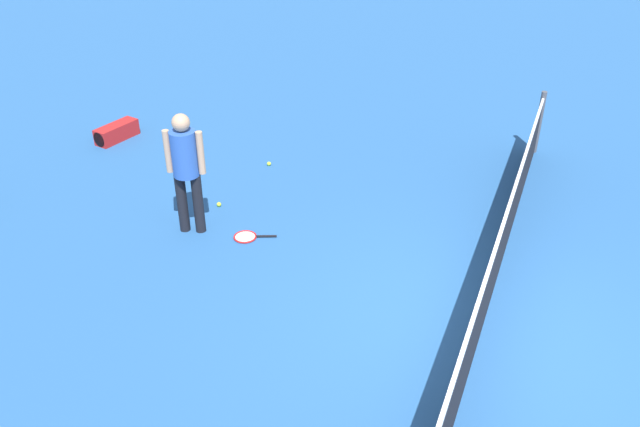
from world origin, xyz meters
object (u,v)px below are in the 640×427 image
tennis_ball_near_player (269,164)px  tennis_ball_midcourt (219,204)px  equipment_bag (115,133)px  player_near_side (186,164)px  tennis_racket_near_player (247,237)px

tennis_ball_near_player → tennis_ball_midcourt: bearing=-3.4°
tennis_ball_midcourt → equipment_bag: equipment_bag is taller
player_near_side → tennis_ball_midcourt: (-0.70, 0.00, -0.98)m
tennis_ball_midcourt → tennis_racket_near_player: bearing=52.7°
tennis_ball_near_player → tennis_ball_midcourt: same height
tennis_ball_midcourt → player_near_side: bearing=-0.1°
player_near_side → tennis_racket_near_player: bearing=98.4°
player_near_side → tennis_ball_midcourt: player_near_side is taller
tennis_racket_near_player → equipment_bag: bearing=-118.2°
player_near_side → equipment_bag: player_near_side is taller
tennis_ball_midcourt → equipment_bag: 3.15m
tennis_ball_near_player → player_near_side: bearing=-2.4°
tennis_ball_near_player → equipment_bag: 2.94m
tennis_racket_near_player → equipment_bag: 4.10m
player_near_side → tennis_ball_near_player: (-2.17, 0.09, -0.98)m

